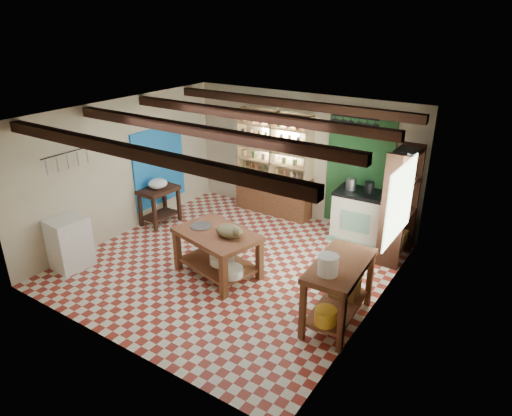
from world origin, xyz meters
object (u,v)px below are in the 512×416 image
Objects in this scene: prep_table at (160,206)px; cat at (229,231)px; white_cabinet at (70,243)px; right_counter at (338,292)px; work_table at (218,253)px; stove at (361,216)px.

prep_table is 1.77× the size of cat.
right_counter is (4.40, 1.11, 0.02)m from white_cabinet.
white_cabinet is 2.05× the size of cat.
work_table is 0.54m from cat.
stove reaches higher than right_counter.
right_counter is 2.98× the size of cat.
white_cabinet is at bearing -169.34° from right_counter.
stove is (1.49, 2.51, 0.10)m from work_table.
prep_table is at bearing 170.02° from work_table.
stove is 2.27× the size of cat.
stove is at bearing 66.41° from cat.
cat reaches higher than white_cabinet.
cat is at bearing 174.21° from right_counter.
cat is at bearing -17.75° from prep_table.
stove is 2.83m from cat.
right_counter reaches higher than work_table.
stove reaches higher than white_cabinet.
stove is at bearing 71.87° from work_table.
right_counter is at bearing -78.37° from stove.
prep_table is (-2.20, 0.92, 0.01)m from work_table.
work_table is at bearing -123.93° from stove.
prep_table is 2.11m from white_cabinet.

